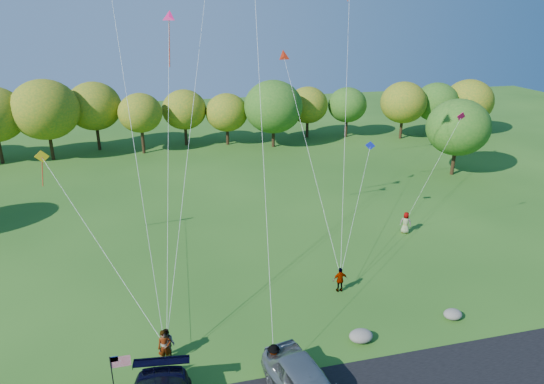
# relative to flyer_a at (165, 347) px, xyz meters

# --- Properties ---
(ground) EXTENTS (140.00, 140.00, 0.00)m
(ground) POSITION_rel_flyer_a_xyz_m (4.64, -1.15, -0.87)
(ground) COLOR #235317
(ground) RESTS_ON ground
(treeline) EXTENTS (75.93, 28.19, 8.47)m
(treeline) POSITION_rel_flyer_a_xyz_m (5.08, 34.81, 3.69)
(treeline) COLOR #352313
(treeline) RESTS_ON ground
(flyer_a) EXTENTS (0.67, 0.47, 1.73)m
(flyer_a) POSITION_rel_flyer_a_xyz_m (0.00, 0.00, 0.00)
(flyer_a) COLOR #4C4C59
(flyer_a) RESTS_ON ground
(flyer_b) EXTENTS (0.95, 0.87, 1.58)m
(flyer_b) POSITION_rel_flyer_a_xyz_m (0.12, 0.27, -0.08)
(flyer_b) COLOR #4C4C59
(flyer_b) RESTS_ON ground
(flyer_c) EXTENTS (1.12, 0.82, 1.55)m
(flyer_c) POSITION_rel_flyer_a_xyz_m (4.69, -1.95, -0.09)
(flyer_c) COLOR #4C4C59
(flyer_c) RESTS_ON ground
(flyer_d) EXTENTS (0.91, 0.39, 1.53)m
(flyer_d) POSITION_rel_flyer_a_xyz_m (10.10, 3.73, -0.10)
(flyer_d) COLOR #4C4C59
(flyer_d) RESTS_ON ground
(flyer_e) EXTENTS (0.94, 0.87, 1.61)m
(flyer_e) POSITION_rel_flyer_a_xyz_m (17.62, 9.92, -0.06)
(flyer_e) COLOR #4C4C59
(flyer_e) RESTS_ON ground
(flag_assembly) EXTENTS (0.83, 0.54, 2.23)m
(flag_assembly) POSITION_rel_flyer_a_xyz_m (-1.93, -1.85, 0.78)
(flag_assembly) COLOR black
(flag_assembly) RESTS_ON ground
(boulder_near) EXTENTS (1.21, 0.95, 0.60)m
(boulder_near) POSITION_rel_flyer_a_xyz_m (9.46, -0.76, -0.56)
(boulder_near) COLOR slate
(boulder_near) RESTS_ON ground
(boulder_far) EXTENTS (1.00, 0.83, 0.52)m
(boulder_far) POSITION_rel_flyer_a_xyz_m (14.96, -0.21, -0.61)
(boulder_far) COLOR slate
(boulder_far) RESTS_ON ground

